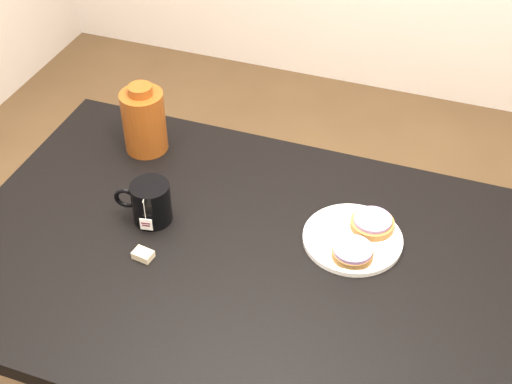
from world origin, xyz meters
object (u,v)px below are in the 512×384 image
at_px(plate, 353,238).
at_px(bagel_package, 144,120).
at_px(bagel_back, 372,223).
at_px(teabag_pouch, 143,255).
at_px(table, 254,281).
at_px(mug, 150,202).
at_px(bagel_front, 353,252).

bearing_deg(plate, bagel_package, 164.99).
bearing_deg(bagel_back, teabag_pouch, -150.91).
xyz_separation_m(table, plate, (0.20, 0.13, 0.09)).
xyz_separation_m(mug, bagel_package, (-0.14, 0.25, 0.04)).
xyz_separation_m(table, bagel_back, (0.24, 0.18, 0.11)).
relative_size(bagel_back, mug, 0.98).
bearing_deg(bagel_package, bagel_front, -19.81).
relative_size(bagel_back, bagel_front, 1.11).
height_order(table, bagel_front, bagel_front).
bearing_deg(teabag_pouch, plate, 26.03).
relative_size(plate, bagel_back, 1.63).
height_order(plate, teabag_pouch, teabag_pouch).
distance_m(mug, bagel_package, 0.29).
distance_m(bagel_front, bagel_package, 0.67).
bearing_deg(bagel_front, table, -162.87).
xyz_separation_m(bagel_back, teabag_pouch, (-0.47, -0.26, -0.02)).
xyz_separation_m(table, bagel_front, (0.21, 0.07, 0.11)).
xyz_separation_m(plate, teabag_pouch, (-0.44, -0.22, 0.00)).
height_order(bagel_back, bagel_package, bagel_package).
relative_size(bagel_front, teabag_pouch, 2.88).
bearing_deg(bagel_package, table, -35.14).
height_order(plate, bagel_front, bagel_front).
bearing_deg(plate, table, -147.52).
bearing_deg(teabag_pouch, table, 20.00).
relative_size(plate, teabag_pouch, 5.22).
bearing_deg(bagel_back, bagel_package, 169.87).
relative_size(table, bagel_package, 7.09).
relative_size(plate, bagel_package, 1.19).
bearing_deg(bagel_front, bagel_back, 79.32).
relative_size(table, plate, 5.96).
xyz_separation_m(bagel_back, mug, (-0.51, -0.14, 0.03)).
bearing_deg(bagel_front, bagel_package, 160.19).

